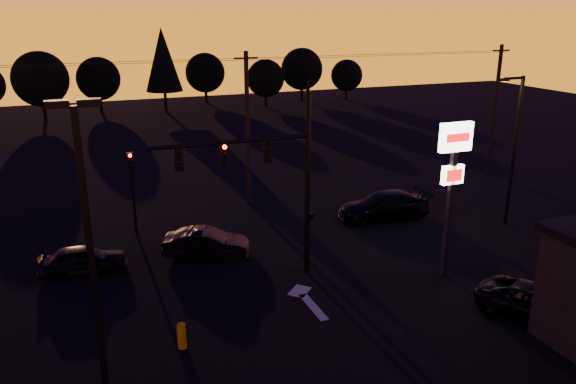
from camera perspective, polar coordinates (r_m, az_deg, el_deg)
name	(u,v)px	position (r m, az deg, el deg)	size (l,w,h in m)	color
ground	(312,322)	(21.59, 2.45, -13.03)	(120.00, 120.00, 0.00)	black
lane_arrow	(307,299)	(23.09, 1.91, -10.81)	(1.20, 3.10, 0.01)	beige
traffic_signal_mast	(272,169)	(23.04, -1.63, 2.38)	(6.79, 0.52, 8.58)	black
secondary_signal	(132,181)	(29.67, -15.56, 1.10)	(0.30, 0.31, 4.35)	black
parking_lot_light	(91,253)	(15.07, -19.42, -5.88)	(1.25, 0.30, 9.14)	black
pylon_sign	(453,167)	(24.30, 16.43, 2.41)	(1.50, 0.28, 6.80)	black
streetlight	(513,145)	(31.77, 21.93, 4.45)	(1.55, 0.35, 8.00)	black
utility_pole_1	(248,128)	(33.01, -4.13, 6.46)	(1.40, 0.26, 9.00)	black
utility_pole_2	(495,110)	(41.95, 20.26, 7.85)	(1.40, 0.26, 9.00)	black
power_wires	(246,59)	(32.47, -4.29, 13.35)	(36.00, 1.22, 0.07)	black
bollard	(182,336)	(20.22, -10.74, -14.18)	(0.31, 0.31, 0.92)	#D3A400
tree_2	(40,79)	(65.30, -23.86, 10.45)	(5.77, 5.78, 7.26)	black
tree_3	(98,79)	(69.39, -18.70, 10.84)	(4.95, 4.95, 6.22)	black
tree_4	(163,60)	(66.96, -12.61, 13.00)	(4.18, 4.18, 9.50)	black
tree_5	(205,73)	(73.20, -8.42, 11.89)	(4.95, 4.95, 6.22)	black
tree_6	(266,78)	(69.16, -2.29, 11.46)	(4.54, 4.54, 5.71)	black
tree_7	(302,69)	(74.02, 1.41, 12.38)	(5.36, 5.36, 6.74)	black
tree_8	(347,75)	(75.75, 5.98, 11.70)	(4.12, 4.12, 5.19)	black
car_left	(83,260)	(26.52, -20.06, -6.48)	(1.52, 3.78, 1.29)	black
car_mid	(206,243)	(26.88, -8.31, -5.16)	(1.40, 4.01, 1.32)	black
car_right	(384,206)	(31.80, 9.70, -1.38)	(2.09, 5.15, 1.50)	black
suv_parked	(540,305)	(23.34, 24.24, -10.43)	(2.11, 4.59, 1.27)	black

